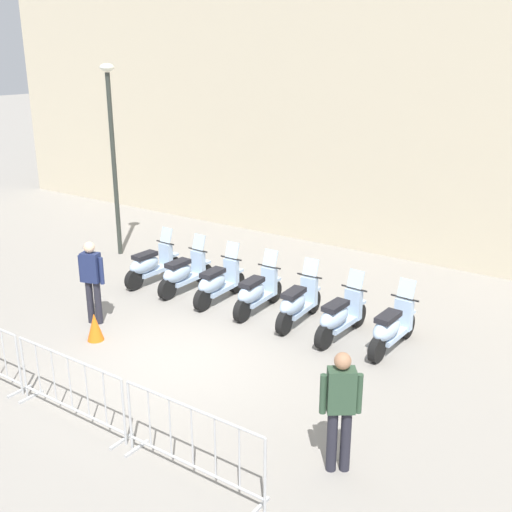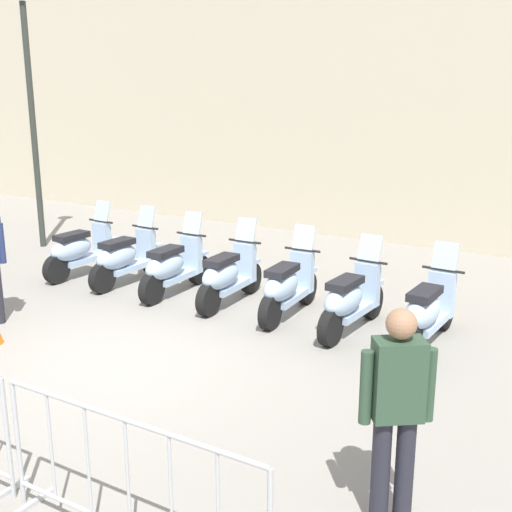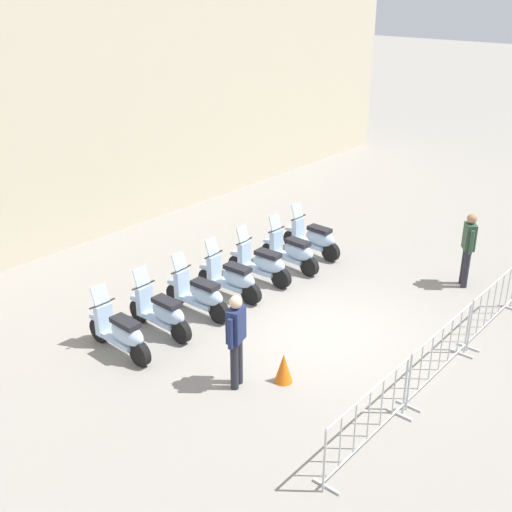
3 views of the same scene
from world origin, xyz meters
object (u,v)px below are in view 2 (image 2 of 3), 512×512
Objects in this scene: barrier_segment_2 at (128,488)px; motorcycle_5 at (350,300)px; motorcycle_1 at (125,258)px; motorcycle_6 at (428,311)px; officer_near_row_end at (396,408)px; street_lamp at (30,93)px; motorcycle_3 at (228,276)px; motorcycle_0 at (80,250)px; motorcycle_2 at (173,267)px; motorcycle_4 at (287,287)px.

motorcycle_5 is at bearing 94.66° from barrier_segment_2.
motorcycle_5 is 0.76× the size of barrier_segment_2.
motorcycle_1 and motorcycle_6 have the same top height.
officer_near_row_end is (5.89, -3.60, 0.53)m from motorcycle_1.
motorcycle_3 is at bearing -11.71° from street_lamp.
motorcycle_0 is 2.03m from motorcycle_2.
motorcycle_0 is 7.79m from officer_near_row_end.
street_lamp reaches higher than motorcycle_4.
motorcycle_0 is at bearing -179.72° from motorcycle_6.
motorcycle_4 is at bearing 0.84° from motorcycle_2.
officer_near_row_end is (6.90, -3.58, 0.53)m from motorcycle_0.
street_lamp is (-5.31, 1.10, 2.60)m from motorcycle_3.
officer_near_row_end is (1.85, -3.51, 0.53)m from motorcycle_5.
motorcycle_1 is 0.75× the size of barrier_segment_2.
barrier_segment_2 is (-0.63, -4.84, 0.07)m from motorcycle_6.
motorcycle_1 is 1.00× the size of motorcycle_4.
motorcycle_5 is 1.00× the size of motorcycle_6.
motorcycle_2 and motorcycle_4 have the same top height.
motorcycle_2 is 4.04m from motorcycle_6.
motorcycle_6 is (2.02, 0.01, 0.00)m from motorcycle_4.
motorcycle_3 and motorcycle_4 have the same top height.
motorcycle_4 is 1.01m from motorcycle_5.
motorcycle_4 is (4.06, 0.02, 0.00)m from motorcycle_0.
motorcycle_5 is at bearing 117.75° from officer_near_row_end.
motorcycle_1 is 4.34m from street_lamp.
barrier_segment_2 is (1.39, -4.84, 0.07)m from motorcycle_4.
motorcycle_4 is at bearing 106.04° from barrier_segment_2.
barrier_segment_2 is 0.46× the size of street_lamp.
motorcycle_1 is 1.00× the size of officer_near_row_end.
barrier_segment_2 is at bearing -73.96° from motorcycle_4.
barrier_segment_2 is at bearing -47.46° from motorcycle_1.
barrier_segment_2 is at bearing -63.58° from motorcycle_3.
motorcycle_2 is 0.75× the size of barrier_segment_2.
motorcycle_6 is (6.07, 0.03, 0.00)m from motorcycle_0.
motorcycle_4 is 1.00× the size of motorcycle_5.
motorcycle_1 is 5.06m from motorcycle_6.
motorcycle_4 is 5.03m from barrier_segment_2.
street_lamp is at bearing 152.85° from officer_near_row_end.
motorcycle_0 is 1.00× the size of motorcycle_6.
motorcycle_1 is at bearing 132.54° from barrier_segment_2.
motorcycle_3 is 1.01m from motorcycle_4.
motorcycle_6 is at bearing -7.51° from street_lamp.
barrier_segment_2 is 1.96m from officer_near_row_end.
street_lamp is 10.52m from officer_near_row_end.
motorcycle_5 is 4.76m from barrier_segment_2.
barrier_segment_2 is (0.39, -4.74, 0.07)m from motorcycle_5.
motorcycle_2 is at bearing -1.43° from motorcycle_1.
motorcycle_5 is (5.06, -0.07, 0.00)m from motorcycle_0.
officer_near_row_end reaches higher than motorcycle_6.
street_lamp is (-7.72, 5.94, 2.53)m from barrier_segment_2.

